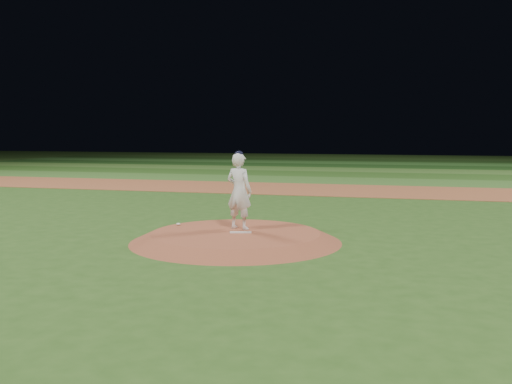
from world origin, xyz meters
The scene contains 12 objects.
ground centered at (0.00, 0.00, 0.00)m, with size 120.00×120.00×0.00m, color #2A4F19.
infield_dirt_band centered at (0.00, 14.00, 0.01)m, with size 70.00×6.00×0.02m, color brown.
outfield_stripe_0 centered at (0.00, 19.50, 0.01)m, with size 70.00×5.00×0.02m, color #376625.
outfield_stripe_1 centered at (0.00, 24.50, 0.01)m, with size 70.00×5.00×0.02m, color #264E19.
outfield_stripe_2 centered at (0.00, 29.50, 0.01)m, with size 70.00×5.00×0.02m, color #3C6926.
outfield_stripe_3 centered at (0.00, 34.50, 0.01)m, with size 70.00×5.00×0.02m, color #194014.
outfield_stripe_4 centered at (0.00, 39.50, 0.01)m, with size 70.00×5.00×0.02m, color #2E6524.
outfield_stripe_5 centered at (0.00, 44.50, 0.01)m, with size 70.00×5.00×0.02m, color #1D4114.
pitchers_mound centered at (0.00, 0.00, 0.12)m, with size 5.50×5.50×0.25m, color brown.
pitching_rubber centered at (0.15, -0.07, 0.26)m, with size 0.56×0.14×0.03m, color silver.
rosin_bag centered at (-1.88, 0.63, 0.28)m, with size 0.12×0.12×0.07m, color white.
pitcher_on_mound centered at (-0.06, 0.50, 1.28)m, with size 0.85×0.68×2.10m.
Camera 1 is at (4.37, -13.99, 2.84)m, focal length 40.00 mm.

